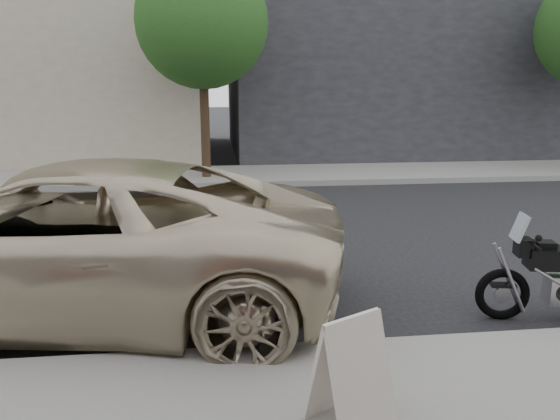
# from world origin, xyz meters

# --- Properties ---
(ground) EXTENTS (120.00, 120.00, 0.00)m
(ground) POSITION_xyz_m (0.00, 0.00, 0.00)
(ground) COLOR black
(ground) RESTS_ON ground
(far_sidewalk) EXTENTS (44.00, 3.00, 0.15)m
(far_sidewalk) POSITION_xyz_m (0.00, -6.50, 0.07)
(far_sidewalk) COLOR gray
(far_sidewalk) RESTS_ON ground
(far_building_dark) EXTENTS (16.00, 11.00, 7.00)m
(far_building_dark) POSITION_xyz_m (-7.00, -13.50, 3.50)
(far_building_dark) COLOR #26262B
(far_building_dark) RESTS_ON ground
(far_building_cream) EXTENTS (14.00, 11.00, 8.00)m
(far_building_cream) POSITION_xyz_m (9.00, -13.50, 4.00)
(far_building_cream) COLOR #A49883
(far_building_cream) RESTS_ON ground
(street_tree_mid) EXTENTS (3.40, 3.40, 5.70)m
(street_tree_mid) POSITION_xyz_m (2.00, -6.00, 4.14)
(street_tree_mid) COLOR #3A291A
(street_tree_mid) RESTS_ON far_sidewalk
(minivan) EXTENTS (6.63, 3.84, 1.74)m
(minivan) POSITION_xyz_m (3.50, 2.60, 0.87)
(minivan) COLOR beige
(minivan) RESTS_ON ground
(sandwich_sign) EXTENTS (0.68, 0.66, 0.83)m
(sandwich_sign) POSITION_xyz_m (0.85, 5.29, 0.56)
(sandwich_sign) COLOR silver
(sandwich_sign) RESTS_ON near_sidewalk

